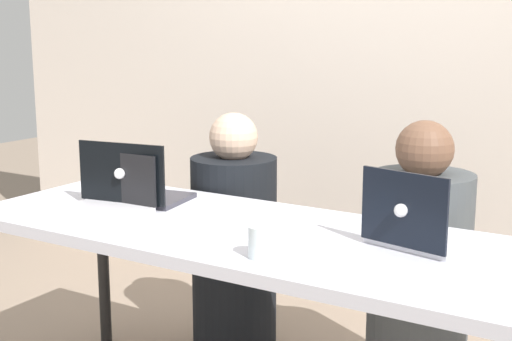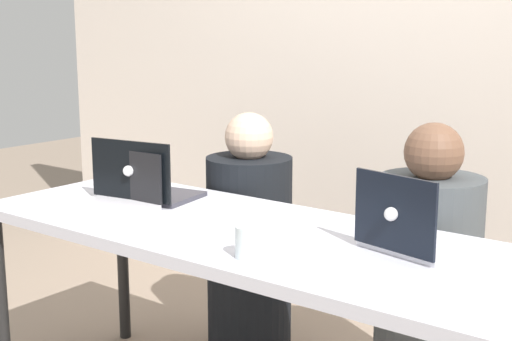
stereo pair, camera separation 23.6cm
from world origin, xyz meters
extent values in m
cube|color=silver|center=(0.00, 1.47, 1.32)|extent=(5.14, 0.10, 2.64)
cube|color=silver|center=(0.00, 0.00, 0.73)|extent=(1.98, 0.72, 0.04)
cylinder|color=black|center=(-0.94, -0.31, 0.36)|extent=(0.05, 0.05, 0.71)
cylinder|color=black|center=(-0.94, 0.31, 0.36)|extent=(0.05, 0.05, 0.71)
cylinder|color=black|center=(-0.41, 0.56, 0.43)|extent=(0.38, 0.38, 0.86)
sphere|color=beige|center=(-0.41, 0.56, 0.95)|extent=(0.21, 0.21, 0.21)
cylinder|color=#464B4F|center=(0.41, 0.56, 0.44)|extent=(0.38, 0.38, 0.88)
sphere|color=brown|center=(0.41, 0.56, 0.97)|extent=(0.21, 0.21, 0.21)
cube|color=silver|center=(-0.53, -0.10, 0.76)|extent=(0.31, 0.21, 0.02)
cube|color=black|center=(-0.53, 0.00, 0.87)|extent=(0.31, 0.02, 0.18)
sphere|color=white|center=(-0.53, 0.02, 0.87)|extent=(0.03, 0.03, 0.03)
cube|color=#35343E|center=(-0.55, 0.13, 0.76)|extent=(0.39, 0.29, 0.02)
cube|color=black|center=(-0.53, 0.00, 0.88)|extent=(0.35, 0.06, 0.22)
sphere|color=white|center=(-0.53, -0.01, 0.88)|extent=(0.04, 0.04, 0.04)
cube|color=silver|center=(0.56, 0.15, 0.76)|extent=(0.33, 0.29, 0.02)
cube|color=black|center=(0.53, 0.02, 0.88)|extent=(0.28, 0.07, 0.22)
sphere|color=white|center=(0.53, 0.01, 0.88)|extent=(0.04, 0.04, 0.04)
cylinder|color=silver|center=(0.20, -0.24, 0.80)|extent=(0.07, 0.07, 0.09)
cylinder|color=silver|center=(0.20, -0.24, 0.78)|extent=(0.06, 0.06, 0.05)
camera|label=1|loc=(1.21, -1.90, 1.40)|focal=50.00mm
camera|label=2|loc=(1.40, -1.77, 1.40)|focal=50.00mm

